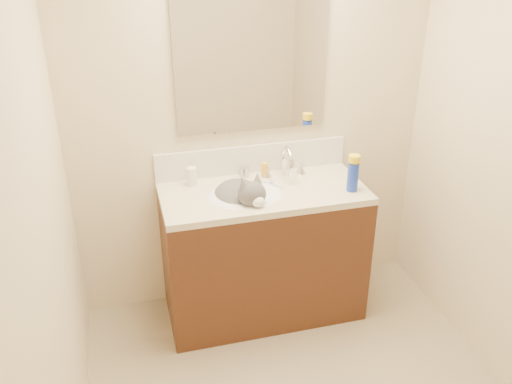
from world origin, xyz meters
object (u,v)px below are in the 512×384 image
basin (245,206)px  amber_bottle (264,170)px  faucet (286,164)px  cat (241,198)px  silver_jar (245,172)px  spray_can (353,177)px  vanity_cabinet (263,255)px  pill_bottle (192,176)px

basin → amber_bottle: size_ratio=4.91×
faucet → cat: size_ratio=0.62×
silver_jar → spray_can: bearing=-31.9°
amber_bottle → vanity_cabinet: bearing=-107.0°
silver_jar → amber_bottle: size_ratio=0.68×
vanity_cabinet → spray_can: (0.49, -0.13, 0.54)m
cat → pill_bottle: 0.33m
cat → vanity_cabinet: bearing=-9.9°
basin → cat: bearing=150.4°
pill_bottle → vanity_cabinet: bearing=-24.8°
pill_bottle → spray_can: 0.94m
basin → spray_can: 0.64m
faucet → pill_bottle: size_ratio=2.56×
cat → silver_jar: size_ratio=7.23×
vanity_cabinet → faucet: faucet is taller
faucet → silver_jar: 0.26m
vanity_cabinet → silver_jar: (-0.06, 0.21, 0.48)m
spray_can → faucet: bearing=139.2°
basin → amber_bottle: 0.30m
silver_jar → faucet: bearing=-17.1°
vanity_cabinet → spray_can: size_ratio=6.86×
vanity_cabinet → silver_jar: silver_jar is taller
vanity_cabinet → cat: size_ratio=2.67×
pill_bottle → amber_bottle: bearing=0.1°
basin → silver_jar: bearing=76.4°
cat → faucet: bearing=8.5°
pill_bottle → amber_bottle: (0.45, 0.00, -0.01)m
pill_bottle → spray_can: size_ratio=0.63×
silver_jar → amber_bottle: amber_bottle is taller
amber_bottle → spray_can: bearing=-35.8°
vanity_cabinet → pill_bottle: pill_bottle is taller
faucet → silver_jar: bearing=162.9°
vanity_cabinet → silver_jar: 0.53m
pill_bottle → silver_jar: bearing=5.3°
silver_jar → spray_can: spray_can is taller
vanity_cabinet → cat: (-0.14, -0.02, 0.42)m
cat → silver_jar: cat is taller
faucet → silver_jar: (-0.24, 0.07, -0.05)m
cat → spray_can: 0.66m
silver_jar → basin: bearing=-103.6°
vanity_cabinet → spray_can: 0.74m
pill_bottle → spray_can: (0.89, -0.32, 0.03)m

